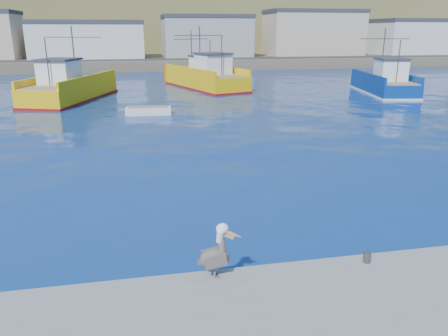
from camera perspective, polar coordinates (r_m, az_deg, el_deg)
name	(u,v)px	position (r m, az deg, el deg)	size (l,w,h in m)	color
ground	(227,233)	(14.24, 0.40, -8.43)	(260.00, 260.00, 0.00)	navy
dock_bollards	(278,266)	(11.18, 7.10, -12.63)	(36.20, 0.20, 0.30)	#4C4C4C
far_shore	(143,18)	(121.79, -10.58, 18.66)	(200.00, 81.00, 24.00)	brown
trawler_yellow_a	(70,88)	(43.32, -19.52, 9.82)	(7.95, 12.97, 6.64)	#ECB40A
trawler_yellow_b	(206,78)	(49.58, -2.31, 11.69)	(8.21, 13.40, 6.69)	#ECB40A
trawler_blue	(384,83)	(48.12, 20.22, 10.32)	(5.55, 11.07, 6.42)	navy
boat_orange	(198,76)	(52.45, -3.44, 11.94)	(7.20, 9.59, 6.18)	#D86101
skiff_mid	(149,111)	(34.32, -9.83, 7.29)	(3.49, 1.41, 0.74)	silver
pelican	(216,254)	(10.74, -1.00, -11.16)	(1.12, 0.49, 1.37)	#595451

